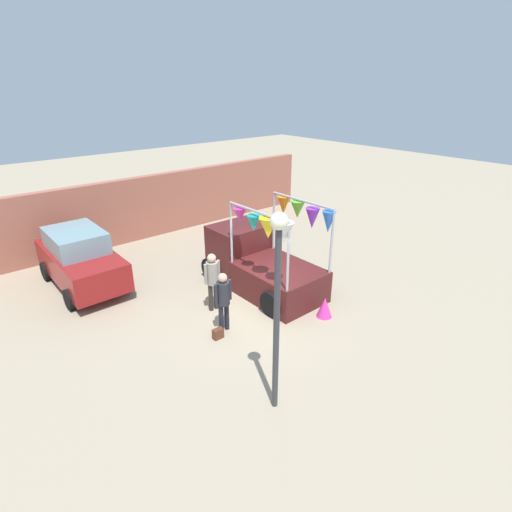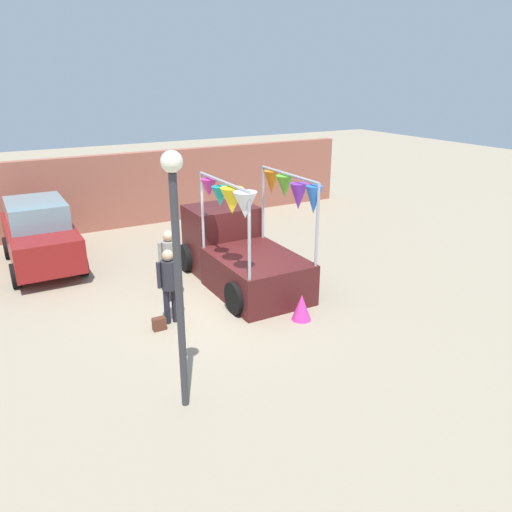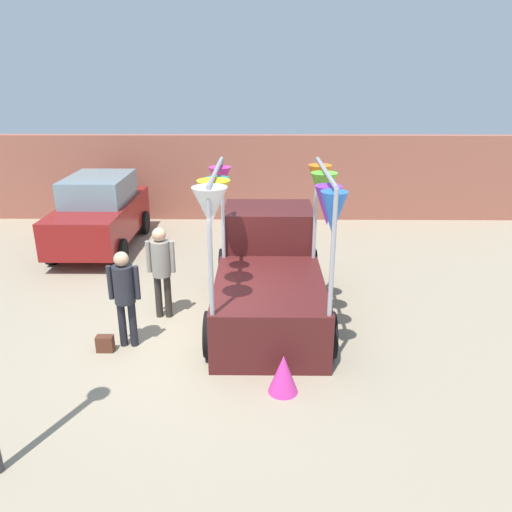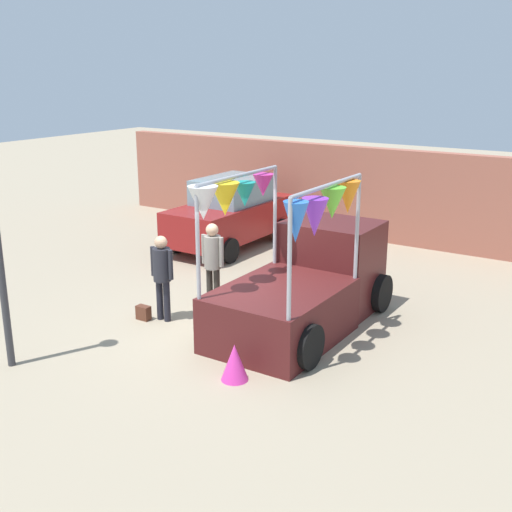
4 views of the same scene
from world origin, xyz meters
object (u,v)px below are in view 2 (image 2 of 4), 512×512
person_vendor (169,259)px  folded_kite_bundle_magenta (302,307)px  person_customer (169,279)px  street_lamp (177,251)px  parked_car (40,234)px  vendor_truck (238,249)px  handbag (159,324)px

person_vendor → folded_kite_bundle_magenta: bearing=-47.4°
person_customer → street_lamp: size_ratio=0.41×
parked_car → person_vendor: parked_car is taller
vendor_truck → folded_kite_bundle_magenta: (0.18, -2.69, -0.59)m
person_customer → handbag: size_ratio=6.06×
parked_car → person_vendor: 4.66m
parked_car → street_lamp: bearing=-81.8°
parked_car → folded_kite_bundle_magenta: 7.85m
handbag → person_vendor: bearing=59.4°
parked_car → street_lamp: street_lamp is taller
person_vendor → street_lamp: (-1.23, -3.96, 1.63)m
vendor_truck → person_customer: bearing=-149.7°
person_customer → person_vendor: (0.40, 1.08, 0.05)m
parked_car → person_customer: 5.45m
person_customer → folded_kite_bundle_magenta: size_ratio=2.83×
folded_kite_bundle_magenta → person_customer: bearing=153.4°
vendor_truck → parked_car: 5.71m
handbag → vendor_truck: bearing=30.2°
vendor_truck → parked_car: bearing=139.8°
person_customer → person_vendor: person_vendor is taller
person_vendor → street_lamp: 4.45m
vendor_truck → folded_kite_bundle_magenta: vendor_truck is taller
folded_kite_bundle_magenta → street_lamp: bearing=-154.9°
vendor_truck → handbag: bearing=-149.8°
person_customer → street_lamp: (-0.82, -2.88, 1.68)m
person_customer → person_vendor: bearing=69.4°
person_customer → person_vendor: size_ratio=0.96×
vendor_truck → person_customer: size_ratio=2.40×
street_lamp → person_customer: bearing=74.1°
vendor_truck → street_lamp: (-3.21, -4.28, 1.81)m
vendor_truck → folded_kite_bundle_magenta: size_ratio=6.78×
handbag → street_lamp: bearing=-100.0°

